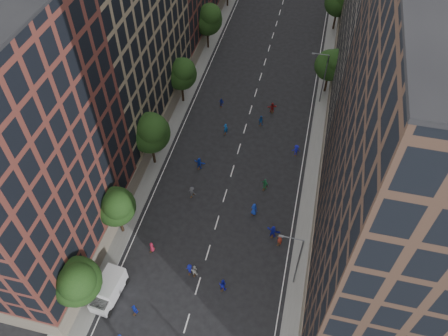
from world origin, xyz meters
name	(u,v)px	position (x,y,z in m)	size (l,w,h in m)	color
ground	(250,112)	(0.00, 40.00, 0.00)	(240.00, 240.00, 0.00)	black
sidewalk_left	(191,73)	(-12.00, 47.50, 0.07)	(4.00, 105.00, 0.15)	slate
sidewalk_right	(329,94)	(12.00, 47.50, 0.07)	(4.00, 105.00, 0.15)	slate
bldg_left_a	(12,157)	(-19.00, 11.00, 15.00)	(14.00, 22.00, 30.00)	brown
bldg_left_b	(106,16)	(-19.00, 35.00, 17.00)	(14.00, 26.00, 34.00)	#8B795B
bldg_right_a	(420,175)	(19.00, 15.00, 18.00)	(14.00, 30.00, 36.00)	#402D22
bldg_right_b	(403,19)	(19.00, 44.00, 16.50)	(14.00, 28.00, 33.00)	#635A52
tree_left_0	(77,281)	(-11.01, 3.85, 5.96)	(5.20, 5.20, 8.83)	black
tree_left_1	(116,206)	(-11.02, 13.86, 5.55)	(4.80, 4.80, 8.21)	black
tree_left_2	(150,132)	(-10.99, 25.83, 6.36)	(5.60, 5.60, 9.45)	black
tree_left_3	(182,73)	(-11.02, 39.85, 5.82)	(5.00, 5.00, 8.58)	black
tree_left_4	(208,19)	(-11.00, 55.84, 6.10)	(5.40, 5.40, 9.08)	black
tree_right_a	(332,64)	(11.38, 47.85, 5.63)	(5.00, 5.00, 8.39)	black
tree_right_b	(340,1)	(11.39, 67.85, 5.96)	(5.20, 5.20, 8.83)	black
streetlamp_near	(297,259)	(10.37, 12.00, 5.17)	(2.64, 0.22, 9.06)	#595B60
streetlamp_far	(323,76)	(10.37, 45.00, 5.17)	(2.64, 0.22, 9.06)	#595B60
cargo_van	(108,289)	(-9.29, 5.63, 1.41)	(2.84, 5.23, 2.68)	silver
skater_2	(223,285)	(2.84, 9.36, 0.93)	(0.90, 0.70, 1.86)	#161BB4
skater_3	(190,269)	(-1.35, 10.44, 0.77)	(0.99, 0.57, 1.53)	#131A9D
skater_4	(135,310)	(-5.77, 4.34, 0.84)	(0.99, 0.41, 1.68)	#152AAC
skater_5	(273,232)	(7.26, 17.68, 0.95)	(1.76, 0.56, 1.89)	#141BA9
skater_6	(152,247)	(-6.66, 12.21, 0.77)	(0.75, 0.49, 1.54)	maroon
skater_7	(280,240)	(8.23, 16.74, 0.92)	(0.67, 0.44, 1.84)	#AB2E1C
skater_8	(194,270)	(-0.78, 10.37, 0.83)	(0.81, 0.63, 1.66)	silver
skater_9	(192,192)	(-4.26, 21.43, 0.85)	(1.10, 0.63, 1.70)	#47484D
skater_10	(265,184)	(5.00, 24.88, 0.96)	(1.12, 0.47, 1.92)	#206D3E
skater_11	(199,163)	(-4.68, 26.53, 0.92)	(1.71, 0.55, 1.85)	#1535B1
skater_12	(254,209)	(4.33, 20.46, 0.96)	(0.94, 0.61, 1.92)	#1432A8
skater_13	(226,129)	(-2.67, 34.24, 0.96)	(0.70, 0.46, 1.92)	#1554B0
skater_14	(261,120)	(2.14, 37.43, 0.84)	(0.82, 0.64, 1.69)	#124699
skater_15	(296,150)	(8.28, 32.28, 0.91)	(1.17, 0.67, 1.81)	#1416A5
skater_16	(221,103)	(-4.80, 40.25, 0.76)	(0.89, 0.37, 1.51)	#13239F
skater_17	(272,108)	(3.40, 40.80, 0.86)	(1.59, 0.51, 1.72)	maroon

